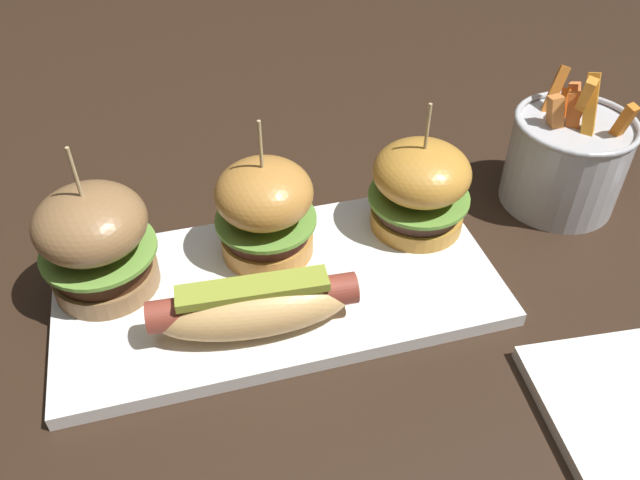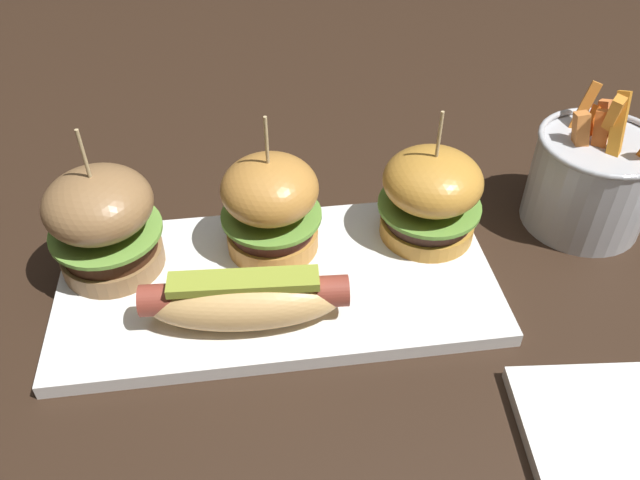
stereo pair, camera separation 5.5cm
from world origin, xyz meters
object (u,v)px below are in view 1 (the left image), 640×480
at_px(hot_dog, 254,305).
at_px(slider_left, 96,241).
at_px(platter_main, 278,286).
at_px(slider_center, 263,210).
at_px(slider_right, 420,187).
at_px(fries_bucket, 566,159).

xyz_separation_m(hot_dog, slider_left, (-0.12, 0.08, 0.03)).
distance_m(platter_main, slider_left, 0.16).
relative_size(slider_center, slider_right, 1.05).
xyz_separation_m(hot_dog, slider_center, (0.03, 0.09, 0.02)).
height_order(platter_main, hot_dog, hot_dog).
relative_size(slider_left, slider_center, 1.03).
distance_m(slider_center, slider_right, 0.15).
bearing_deg(fries_bucket, slider_left, -177.56).
bearing_deg(hot_dog, slider_right, 26.61).
bearing_deg(slider_right, hot_dog, -153.39).
xyz_separation_m(slider_center, slider_right, (0.15, -0.00, -0.00)).
relative_size(platter_main, slider_center, 2.80).
relative_size(platter_main, slider_left, 2.72).
bearing_deg(slider_right, slider_left, -178.92).
height_order(slider_center, slider_right, slider_center).
xyz_separation_m(platter_main, fries_bucket, (0.32, 0.06, 0.04)).
bearing_deg(hot_dog, slider_center, 73.25).
bearing_deg(slider_center, fries_bucket, 2.32).
relative_size(platter_main, slider_right, 2.93).
distance_m(hot_dog, slider_center, 0.10).
height_order(platter_main, fries_bucket, fries_bucket).
bearing_deg(slider_right, fries_bucket, 4.85).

